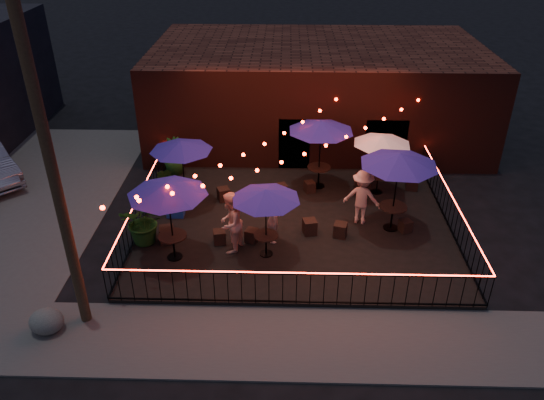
{
  "coord_description": "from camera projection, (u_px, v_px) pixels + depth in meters",
  "views": [
    {
      "loc": [
        -0.33,
        -12.74,
        9.53
      ],
      "look_at": [
        -0.74,
        1.81,
        1.11
      ],
      "focal_mm": 35.0,
      "sensor_mm": 36.0,
      "label": 1
    }
  ],
  "objects": [
    {
      "name": "patron_a",
      "position": [
        274.0,
        217.0,
        16.17
      ],
      "size": [
        0.45,
        0.64,
        1.66
      ],
      "primitive_type": "imported",
      "rotation": [
        0.0,
        0.0,
        1.48
      ],
      "color": "tan",
      "rests_on": "patio"
    },
    {
      "name": "cafe_table_1",
      "position": [
        181.0,
        147.0,
        17.55
      ],
      "size": [
        2.61,
        2.61,
        2.32
      ],
      "rotation": [
        0.0,
        0.0,
        0.28
      ],
      "color": "black",
      "rests_on": "patio"
    },
    {
      "name": "ground",
      "position": [
        295.0,
        263.0,
        15.79
      ],
      "size": [
        110.0,
        110.0,
        0.0
      ],
      "primitive_type": "plane",
      "color": "black",
      "rests_on": "ground"
    },
    {
      "name": "bistro_chair_5",
      "position": [
        310.0,
        227.0,
        16.8
      ],
      "size": [
        0.48,
        0.48,
        0.48
      ],
      "primitive_type": "cube",
      "rotation": [
        0.0,
        0.0,
        3.37
      ],
      "color": "black",
      "rests_on": "patio"
    },
    {
      "name": "cafe_table_4",
      "position": [
        399.0,
        160.0,
        15.94
      ],
      "size": [
        3.03,
        3.03,
        2.67
      ],
      "rotation": [
        0.0,
        0.0,
        0.3
      ],
      "color": "black",
      "rests_on": "patio"
    },
    {
      "name": "bistro_chair_10",
      "position": [
        363.0,
        180.0,
        19.49
      ],
      "size": [
        0.58,
        0.58,
        0.52
      ],
      "primitive_type": "cube",
      "rotation": [
        0.0,
        0.0,
        0.41
      ],
      "color": "black",
      "rests_on": "patio"
    },
    {
      "name": "cafe_table_3",
      "position": [
        321.0,
        127.0,
        18.44
      ],
      "size": [
        3.07,
        3.07,
        2.58
      ],
      "rotation": [
        0.0,
        0.0,
        0.4
      ],
      "color": "black",
      "rests_on": "patio"
    },
    {
      "name": "bistro_chair_8",
      "position": [
        340.0,
        230.0,
        16.65
      ],
      "size": [
        0.48,
        0.48,
        0.46
      ],
      "primitive_type": "cube",
      "rotation": [
        0.0,
        0.0,
        -0.28
      ],
      "color": "black",
      "rests_on": "patio"
    },
    {
      "name": "bistro_chair_9",
      "position": [
        405.0,
        226.0,
        16.9
      ],
      "size": [
        0.45,
        0.45,
        0.4
      ],
      "primitive_type": "cube",
      "rotation": [
        0.0,
        0.0,
        3.56
      ],
      "color": "black",
      "rests_on": "patio"
    },
    {
      "name": "potted_shrub_b",
      "position": [
        163.0,
        183.0,
        18.53
      ],
      "size": [
        0.74,
        0.62,
        1.23
      ],
      "primitive_type": "imported",
      "rotation": [
        0.0,
        0.0,
        -0.12
      ],
      "color": "#144016",
      "rests_on": "patio"
    },
    {
      "name": "cooler",
      "position": [
        175.0,
        205.0,
        17.62
      ],
      "size": [
        0.6,
        0.44,
        0.79
      ],
      "rotation": [
        0.0,
        0.0,
        0.01
      ],
      "color": "#1C43B6",
      "rests_on": "patio"
    },
    {
      "name": "potted_shrub_a",
      "position": [
        145.0,
        221.0,
        16.13
      ],
      "size": [
        1.36,
        1.18,
        1.5
      ],
      "primitive_type": "imported",
      "rotation": [
        0.0,
        0.0,
        0.0
      ],
      "color": "#134111",
      "rests_on": "patio"
    },
    {
      "name": "patio",
      "position": [
        295.0,
        225.0,
        17.48
      ],
      "size": [
        10.0,
        8.0,
        0.15
      ],
      "primitive_type": "cube",
      "color": "black",
      "rests_on": "ground"
    },
    {
      "name": "bistro_chair_4",
      "position": [
        252.0,
        235.0,
        16.41
      ],
      "size": [
        0.46,
        0.46,
        0.42
      ],
      "primitive_type": "cube",
      "rotation": [
        0.0,
        0.0,
        -0.34
      ],
      "color": "black",
      "rests_on": "patio"
    },
    {
      "name": "potted_shrub_c",
      "position": [
        174.0,
        156.0,
        20.2
      ],
      "size": [
        0.86,
        0.86,
        1.42
      ],
      "primitive_type": "imported",
      "rotation": [
        0.0,
        0.0,
        -0.08
      ],
      "color": "#10390E",
      "rests_on": "patio"
    },
    {
      "name": "sidewalk",
      "position": [
        296.0,
        342.0,
        12.97
      ],
      "size": [
        18.0,
        2.5,
        0.05
      ],
      "primitive_type": "cube",
      "color": "#484543",
      "rests_on": "ground"
    },
    {
      "name": "bistro_chair_0",
      "position": [
        167.0,
        235.0,
        16.37
      ],
      "size": [
        0.52,
        0.52,
        0.52
      ],
      "primitive_type": "cube",
      "rotation": [
        0.0,
        0.0,
        0.21
      ],
      "color": "black",
      "rests_on": "patio"
    },
    {
      "name": "festoon_lights",
      "position": [
        263.0,
        161.0,
        16.03
      ],
      "size": [
        10.02,
        8.72,
        1.32
      ],
      "color": "#FF1C07",
      "rests_on": "ground"
    },
    {
      "name": "bistro_chair_11",
      "position": [
        412.0,
        183.0,
        19.32
      ],
      "size": [
        0.47,
        0.47,
        0.49
      ],
      "primitive_type": "cube",
      "rotation": [
        0.0,
        0.0,
        2.99
      ],
      "color": "black",
      "rests_on": "patio"
    },
    {
      "name": "patron_b",
      "position": [
        230.0,
        223.0,
        15.63
      ],
      "size": [
        1.0,
        1.13,
        1.95
      ],
      "primitive_type": "imported",
      "rotation": [
        0.0,
        0.0,
        -1.89
      ],
      "color": "tan",
      "rests_on": "patio"
    },
    {
      "name": "bistro_chair_2",
      "position": [
        168.0,
        187.0,
        19.09
      ],
      "size": [
        0.42,
        0.42,
        0.47
      ],
      "primitive_type": "cube",
      "rotation": [
        0.0,
        0.0,
        0.07
      ],
      "color": "black",
      "rests_on": "patio"
    },
    {
      "name": "boulder",
      "position": [
        46.0,
        321.0,
        13.14
      ],
      "size": [
        1.1,
        1.04,
        0.68
      ],
      "primitive_type": "ellipsoid",
      "rotation": [
        0.0,
        0.0,
        0.43
      ],
      "color": "#4F4F49",
      "rests_on": "ground"
    },
    {
      "name": "fence_front",
      "position": [
        296.0,
        289.0,
        13.73
      ],
      "size": [
        10.0,
        0.04,
        1.04
      ],
      "color": "black",
      "rests_on": "patio"
    },
    {
      "name": "bistro_chair_7",
      "position": [
        310.0,
        187.0,
        19.17
      ],
      "size": [
        0.44,
        0.44,
        0.4
      ],
      "primitive_type": "cube",
      "rotation": [
        0.0,
        0.0,
        3.51
      ],
      "color": "black",
      "rests_on": "patio"
    },
    {
      "name": "bistro_chair_6",
      "position": [
        281.0,
        191.0,
        18.82
      ],
      "size": [
        0.53,
        0.53,
        0.49
      ],
      "primitive_type": "cube",
      "rotation": [
        0.0,
        0.0,
        0.38
      ],
      "color": "black",
      "rests_on": "patio"
    },
    {
      "name": "cafe_table_2",
      "position": [
        266.0,
        195.0,
        14.92
      ],
      "size": [
        2.48,
        2.48,
        2.22
      ],
      "rotation": [
        0.0,
        0.0,
        -0.27
      ],
      "color": "black",
      "rests_on": "patio"
    },
    {
      "name": "bistro_chair_3",
      "position": [
        224.0,
        194.0,
        18.62
      ],
      "size": [
        0.51,
        0.51,
        0.46
      ],
      "primitive_type": "cube",
      "rotation": [
        0.0,
        0.0,
        3.53
      ],
      "color": "black",
      "rests_on": "patio"
    },
    {
      "name": "fence_right",
      "position": [
        450.0,
        212.0,
        17.07
      ],
      "size": [
        0.04,
        8.0,
        1.04
      ],
      "rotation": [
        0.0,
        0.0,
        1.57
      ],
      "color": "black",
      "rests_on": "patio"
    },
    {
      "name": "utility_pole",
      "position": [
        55.0,
        184.0,
        11.67
      ],
      "size": [
        0.26,
        0.26,
        8.0
      ],
      "primitive_type": "cylinder",
      "color": "#352615",
      "rests_on": "ground"
    },
    {
      "name": "cafe_table_5",
      "position": [
        382.0,
        140.0,
        18.21
      ],
      "size": [
        2.48,
        2.48,
        2.23
      ],
      "rotation": [
        0.0,
        0.0,
        0.26
      ],
      "color": "black",
      "rests_on": "patio"
    },
    {
      "name": "bistro_chair_1",
      "position": [
        220.0,
        237.0,
        16.34
      ],
      "size": [
        0.43,
        0.43,
        0.43
      ],
      "primitive_type": "cube",
      "rotation": [
        0.0,
        0.0,
        3.35
      ],
      "color": "black",
      "rests_on": "patio"
    },
    {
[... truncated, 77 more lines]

